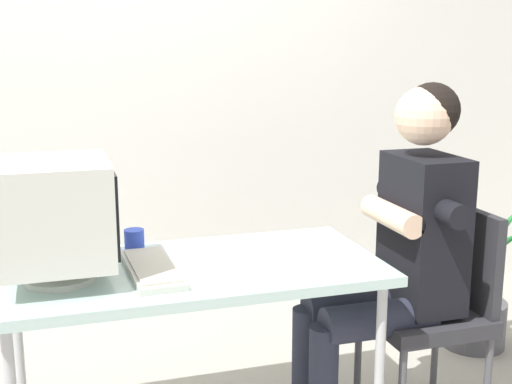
# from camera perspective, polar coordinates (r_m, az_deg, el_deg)

# --- Properties ---
(wall_back) EXTENTS (8.00, 0.10, 3.00)m
(wall_back) POSITION_cam_1_polar(r_m,az_deg,el_deg) (3.74, -5.58, 12.48)
(wall_back) COLOR silver
(wall_back) RESTS_ON ground_plane
(desk) EXTENTS (1.34, 0.66, 0.72)m
(desk) POSITION_cam_1_polar(r_m,az_deg,el_deg) (2.45, -5.37, -7.30)
(desk) COLOR #B7B7BC
(desk) RESTS_ON ground_plane
(crt_monitor) EXTENTS (0.36, 0.40, 0.40)m
(crt_monitor) POSITION_cam_1_polar(r_m,az_deg,el_deg) (2.30, -16.23, -1.72)
(crt_monitor) COLOR silver
(crt_monitor) RESTS_ON desk
(keyboard) EXTENTS (0.17, 0.44, 0.03)m
(keyboard) POSITION_cam_1_polar(r_m,az_deg,el_deg) (2.37, -8.66, -6.32)
(keyboard) COLOR silver
(keyboard) RESTS_ON desk
(office_chair) EXTENTS (0.43, 0.43, 0.85)m
(office_chair) POSITION_cam_1_polar(r_m,az_deg,el_deg) (2.85, 14.91, -8.73)
(office_chair) COLOR #4C4C51
(office_chair) RESTS_ON ground_plane
(person_seated) EXTENTS (0.74, 0.54, 1.35)m
(person_seated) POSITION_cam_1_polar(r_m,az_deg,el_deg) (2.68, 11.73, -4.23)
(person_seated) COLOR black
(person_seated) RESTS_ON ground_plane
(potted_plant) EXTENTS (0.52, 0.58, 0.76)m
(potted_plant) POSITION_cam_1_polar(r_m,az_deg,el_deg) (3.60, 17.85, -7.95)
(potted_plant) COLOR #4C4C51
(potted_plant) RESTS_ON ground_plane
(desk_mug) EXTENTS (0.07, 0.09, 0.09)m
(desk_mug) POSITION_cam_1_polar(r_m,az_deg,el_deg) (2.59, -10.11, -4.06)
(desk_mug) COLOR blue
(desk_mug) RESTS_ON desk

